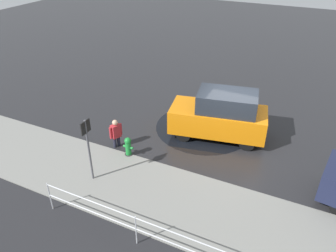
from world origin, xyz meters
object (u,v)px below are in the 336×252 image
pedestrian (116,132)px  sign_post (88,142)px  moving_hatchback (220,115)px  fire_hydrant (128,147)px

pedestrian → sign_post: (-0.37, 2.09, 0.90)m
pedestrian → sign_post: 2.30m
moving_hatchback → fire_hydrant: 3.98m
moving_hatchback → pedestrian: 4.30m
moving_hatchback → pedestrian: (3.48, 2.51, -0.34)m
moving_hatchback → fire_hydrant: (2.72, 2.84, -0.63)m
moving_hatchback → sign_post: bearing=55.9°
fire_hydrant → sign_post: (0.38, 1.76, 1.18)m
moving_hatchback → sign_post: 5.58m
moving_hatchback → sign_post: size_ratio=1.73×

